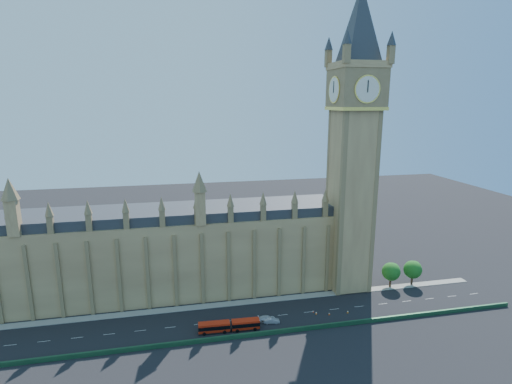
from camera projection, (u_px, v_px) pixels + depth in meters
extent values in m
plane|color=black|center=(242.00, 319.00, 113.50)|extent=(400.00, 400.00, 0.00)
cube|color=#99734A|center=(152.00, 256.00, 126.74)|extent=(120.00, 20.00, 25.00)
cube|color=#2D3035|center=(150.00, 214.00, 123.65)|extent=(120.00, 18.00, 3.00)
cube|color=#99734A|center=(350.00, 202.00, 128.08)|extent=(12.00, 12.00, 58.00)
cube|color=olive|center=(356.00, 90.00, 120.36)|extent=(14.00, 14.00, 12.00)
cylinder|color=silver|center=(368.00, 89.00, 113.53)|extent=(7.20, 0.30, 7.20)
cube|color=#99734A|center=(358.00, 66.00, 118.82)|extent=(14.50, 14.50, 2.00)
cube|color=#1E4C2D|center=(248.00, 335.00, 104.77)|extent=(160.00, 0.60, 1.20)
cube|color=gray|center=(237.00, 303.00, 122.55)|extent=(160.00, 3.00, 0.16)
cylinder|color=#382619|center=(390.00, 281.00, 133.01)|extent=(0.70, 0.70, 4.00)
sphere|color=#175115|center=(391.00, 272.00, 132.24)|extent=(6.00, 6.00, 6.00)
sphere|color=#175115|center=(393.00, 269.00, 132.56)|extent=(4.38, 4.38, 4.38)
cylinder|color=#382619|center=(412.00, 279.00, 134.61)|extent=(0.70, 0.70, 4.00)
sphere|color=#175115|center=(413.00, 270.00, 133.84)|extent=(6.00, 6.00, 6.00)
sphere|color=#175115|center=(415.00, 267.00, 134.16)|extent=(4.38, 4.38, 4.38)
cube|color=red|center=(214.00, 327.00, 106.90)|extent=(8.53, 2.70, 2.81)
cube|color=red|center=(246.00, 325.00, 108.26)|extent=(7.59, 2.66, 2.81)
cube|color=black|center=(214.00, 326.00, 106.83)|extent=(8.58, 2.75, 1.07)
cube|color=black|center=(246.00, 323.00, 108.19)|extent=(7.64, 2.71, 1.07)
cylinder|color=black|center=(229.00, 327.00, 107.58)|extent=(0.86, 2.28, 2.25)
cylinder|color=black|center=(204.00, 334.00, 105.55)|extent=(0.95, 0.32, 0.94)
cylinder|color=black|center=(204.00, 329.00, 107.80)|extent=(0.95, 0.32, 0.94)
cylinder|color=black|center=(225.00, 332.00, 106.41)|extent=(0.95, 0.32, 0.94)
cylinder|color=black|center=(224.00, 327.00, 108.67)|extent=(0.95, 0.32, 0.94)
cylinder|color=black|center=(237.00, 331.00, 106.96)|extent=(0.95, 0.32, 0.94)
cylinder|color=black|center=(236.00, 326.00, 109.21)|extent=(0.95, 0.32, 0.94)
cylinder|color=black|center=(255.00, 329.00, 107.72)|extent=(0.95, 0.32, 0.94)
cylinder|color=black|center=(254.00, 325.00, 109.98)|extent=(0.95, 0.32, 0.94)
imported|color=#393A40|center=(240.00, 322.00, 110.67)|extent=(4.35, 2.06, 1.44)
imported|color=#9E9FA5|center=(272.00, 321.00, 111.53)|extent=(4.65, 2.16, 1.47)
imported|color=silver|center=(267.00, 319.00, 112.57)|extent=(5.22, 2.37, 1.48)
cube|color=black|center=(316.00, 314.00, 116.28)|extent=(0.46, 0.46, 0.04)
cone|color=orange|center=(316.00, 313.00, 116.20)|extent=(0.50, 0.50, 0.79)
cylinder|color=white|center=(316.00, 313.00, 116.17)|extent=(0.38, 0.38, 0.13)
cube|color=black|center=(313.00, 312.00, 117.19)|extent=(0.42, 0.42, 0.04)
cone|color=#FD380D|center=(313.00, 312.00, 117.13)|extent=(0.47, 0.47, 0.62)
cylinder|color=white|center=(313.00, 311.00, 117.11)|extent=(0.30, 0.30, 0.11)
cube|color=black|center=(348.00, 313.00, 116.96)|extent=(0.46, 0.46, 0.04)
cone|color=orange|center=(348.00, 312.00, 116.89)|extent=(0.51, 0.51, 0.74)
cylinder|color=white|center=(348.00, 311.00, 116.86)|extent=(0.36, 0.36, 0.13)
cube|color=black|center=(329.00, 315.00, 115.89)|extent=(0.46, 0.46, 0.04)
cone|color=#FF540D|center=(329.00, 314.00, 115.82)|extent=(0.50, 0.50, 0.74)
cylinder|color=white|center=(329.00, 313.00, 115.79)|extent=(0.36, 0.36, 0.13)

